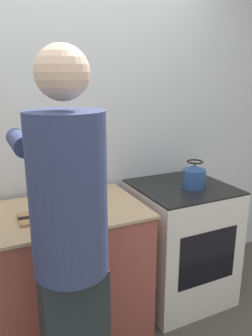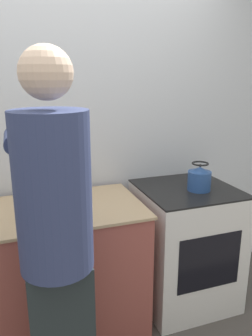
% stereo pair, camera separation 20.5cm
% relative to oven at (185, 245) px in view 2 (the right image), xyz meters
% --- Properties ---
extents(wall_back, '(8.00, 0.05, 2.60)m').
position_rel_oven_xyz_m(wall_back, '(-0.82, 0.40, 0.84)').
color(wall_back, silver).
rests_on(wall_back, ground_plane).
extents(counter, '(1.60, 0.68, 0.89)m').
position_rel_oven_xyz_m(counter, '(-1.20, -0.00, -0.01)').
color(counter, '#9E4C42').
rests_on(counter, ground_plane).
extents(oven, '(0.67, 0.67, 0.91)m').
position_rel_oven_xyz_m(oven, '(0.00, 0.00, 0.00)').
color(oven, silver).
rests_on(oven, ground_plane).
extents(person, '(0.37, 0.61, 1.81)m').
position_rel_oven_xyz_m(person, '(-1.02, -0.60, 0.53)').
color(person, '#232B2C').
rests_on(person, ground_plane).
extents(cutting_board, '(0.28, 0.19, 0.02)m').
position_rel_oven_xyz_m(cutting_board, '(-1.04, -0.07, 0.44)').
color(cutting_board, '#A87A4C').
rests_on(cutting_board, counter).
extents(knife, '(0.24, 0.06, 0.01)m').
position_rel_oven_xyz_m(knife, '(-1.07, -0.08, 0.45)').
color(knife, silver).
rests_on(knife, cutting_board).
extents(kettle, '(0.16, 0.16, 0.20)m').
position_rel_oven_xyz_m(kettle, '(0.05, -0.07, 0.54)').
color(kettle, '#284C8C').
rests_on(kettle, oven).
extents(bowl_mixing, '(0.18, 0.18, 0.08)m').
position_rel_oven_xyz_m(bowl_mixing, '(-0.87, 0.18, 0.47)').
color(bowl_mixing, '#9E4738').
rests_on(bowl_mixing, counter).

